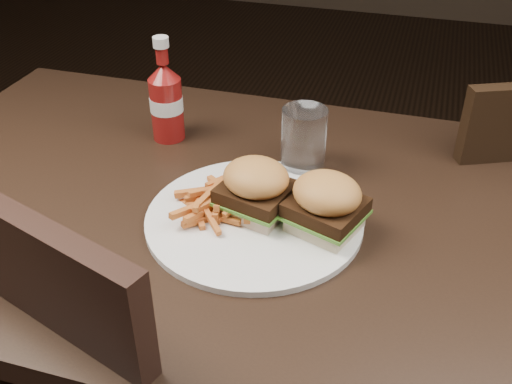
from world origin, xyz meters
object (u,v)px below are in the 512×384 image
(dining_table, at_px, (213,206))
(plate, at_px, (254,219))
(chair_far, at_px, (479,226))
(ketchup_bottle, at_px, (167,110))
(tumbler, at_px, (304,142))

(dining_table, xyz_separation_m, plate, (0.09, -0.05, 0.03))
(dining_table, height_order, plate, plate)
(dining_table, xyz_separation_m, chair_far, (0.50, 0.50, -0.30))
(chair_far, distance_m, ketchup_bottle, 0.82)
(chair_far, xyz_separation_m, ketchup_bottle, (-0.65, -0.33, 0.38))
(dining_table, distance_m, tumbler, 0.20)
(plate, bearing_deg, chair_far, 53.17)
(chair_far, bearing_deg, plate, 28.85)
(chair_far, relative_size, plate, 1.26)
(plate, height_order, ketchup_bottle, ketchup_bottle)
(plate, bearing_deg, ketchup_bottle, 137.95)
(dining_table, xyz_separation_m, ketchup_bottle, (-0.15, 0.17, 0.08))
(chair_far, height_order, tumbler, tumbler)
(dining_table, distance_m, plate, 0.10)
(chair_far, relative_size, ketchup_bottle, 3.50)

